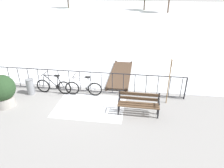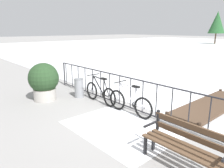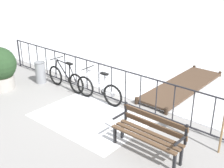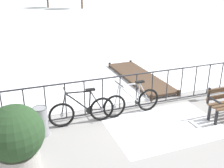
% 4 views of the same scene
% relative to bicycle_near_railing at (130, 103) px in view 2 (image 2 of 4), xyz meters
% --- Properties ---
extents(ground_plane, '(160.00, 160.00, 0.00)m').
position_rel_bicycle_near_railing_xyz_m(ground_plane, '(0.01, 0.28, -0.37)').
color(ground_plane, gray).
extents(snow_patch, '(2.87, 2.00, 0.01)m').
position_rel_bicycle_near_railing_xyz_m(snow_patch, '(0.51, -0.92, -0.36)').
color(snow_patch, white).
rests_on(snow_patch, ground).
extents(railing_fence, '(9.06, 0.06, 1.07)m').
position_rel_bicycle_near_railing_xyz_m(railing_fence, '(0.01, 0.28, 0.19)').
color(railing_fence, '#232328').
rests_on(railing_fence, ground).
extents(bicycle_near_railing, '(1.71, 0.52, 0.97)m').
position_rel_bicycle_near_railing_xyz_m(bicycle_near_railing, '(0.00, 0.00, 0.00)').
color(bicycle_near_railing, black).
rests_on(bicycle_near_railing, ground).
extents(bicycle_second, '(1.71, 0.52, 0.97)m').
position_rel_bicycle_near_railing_xyz_m(bicycle_second, '(-1.41, -0.03, 0.00)').
color(bicycle_second, black).
rests_on(bicycle_second, ground).
extents(park_bench, '(1.60, 0.49, 0.89)m').
position_rel_bicycle_near_railing_xyz_m(park_bench, '(2.51, -1.11, 0.14)').
color(park_bench, brown).
rests_on(park_bench, ground).
extents(planter_with_shrub, '(1.09, 1.09, 1.38)m').
position_rel_bicycle_near_railing_xyz_m(planter_with_shrub, '(-3.03, -1.35, 0.35)').
color(planter_with_shrub, '#ADA8A0').
rests_on(planter_with_shrub, ground).
extents(trash_bin, '(0.35, 0.35, 0.73)m').
position_rel_bicycle_near_railing_xyz_m(trash_bin, '(-2.47, -0.22, 0.00)').
color(trash_bin, gray).
rests_on(trash_bin, ground).
extents(wooden_dock, '(1.10, 3.78, 0.20)m').
position_rel_bicycle_near_railing_xyz_m(wooden_dock, '(1.44, 2.42, -0.25)').
color(wooden_dock, '#4C3828').
rests_on(wooden_dock, ground).
extents(tree_centre, '(2.79, 2.79, 5.66)m').
position_rel_bicycle_near_railing_xyz_m(tree_centre, '(-13.02, 35.42, 3.38)').
color(tree_centre, brown).
rests_on(tree_centre, ground).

